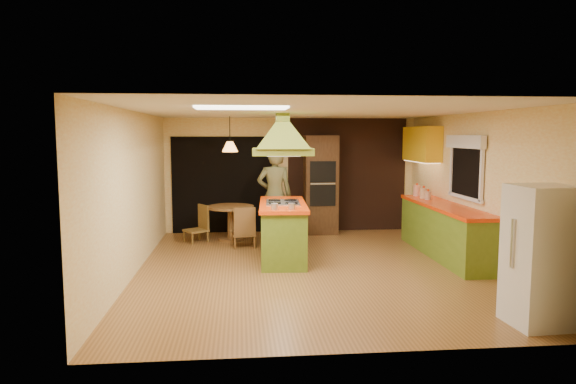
{
  "coord_description": "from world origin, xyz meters",
  "views": [
    {
      "loc": [
        -1.13,
        -7.99,
        2.13
      ],
      "look_at": [
        -0.3,
        0.8,
        1.15
      ],
      "focal_mm": 32.0,
      "sensor_mm": 36.0,
      "label": 1
    }
  ],
  "objects": [
    {
      "name": "room_walls",
      "position": [
        0.0,
        0.0,
        1.25
      ],
      "size": [
        5.5,
        6.5,
        6.5
      ],
      "color": "#F7E8B1",
      "rests_on": "ground"
    },
    {
      "name": "chair_left",
      "position": [
        -2.02,
        2.25,
        0.37
      ],
      "size": [
        0.56,
        0.56,
        0.74
      ],
      "primitive_type": null,
      "rotation": [
        0.0,
        0.0,
        -0.98
      ],
      "color": "brown",
      "rests_on": "ground"
    },
    {
      "name": "canister_medium",
      "position": [
        2.4,
        1.54,
        1.02
      ],
      "size": [
        0.18,
        0.18,
        0.2
      ],
      "primitive_type": "cylinder",
      "rotation": [
        0.0,
        0.0,
        -0.28
      ],
      "color": "beige",
      "rests_on": "right_counter"
    },
    {
      "name": "ground",
      "position": [
        0.0,
        0.0,
        0.0
      ],
      "size": [
        6.5,
        6.5,
        0.0
      ],
      "primitive_type": "plane",
      "color": "olive",
      "rests_on": "ground"
    },
    {
      "name": "right_counter",
      "position": [
        2.45,
        0.6,
        0.46
      ],
      "size": [
        0.62,
        3.05,
        0.92
      ],
      "color": "olive",
      "rests_on": "ground"
    },
    {
      "name": "refrigerator",
      "position": [
        2.21,
        -2.68,
        0.79
      ],
      "size": [
        0.69,
        0.66,
        1.58
      ],
      "primitive_type": "cube",
      "rotation": [
        0.0,
        0.0,
        0.06
      ],
      "color": "white",
      "rests_on": "ground"
    },
    {
      "name": "range_hood",
      "position": [
        -0.4,
        0.7,
        2.25
      ],
      "size": [
        1.05,
        0.78,
        0.79
      ],
      "rotation": [
        0.0,
        0.0,
        -0.05
      ],
      "color": "olive",
      "rests_on": "ceiling_plane"
    },
    {
      "name": "man",
      "position": [
        -0.45,
        2.02,
        0.95
      ],
      "size": [
        0.7,
        0.46,
        1.89
      ],
      "primitive_type": "imported",
      "rotation": [
        0.0,
        0.0,
        3.13
      ],
      "color": "brown",
      "rests_on": "ground"
    },
    {
      "name": "canister_large",
      "position": [
        2.4,
        1.92,
        1.03
      ],
      "size": [
        0.18,
        0.18,
        0.21
      ],
      "primitive_type": "cylinder",
      "rotation": [
        0.0,
        0.0,
        0.26
      ],
      "color": "beige",
      "rests_on": "right_counter"
    },
    {
      "name": "ceiling_plane",
      "position": [
        0.0,
        0.0,
        2.5
      ],
      "size": [
        6.5,
        6.5,
        0.0
      ],
      "primitive_type": "plane",
      "rotation": [
        3.14,
        0.0,
        0.0
      ],
      "color": "silver",
      "rests_on": "room_walls"
    },
    {
      "name": "dining_table",
      "position": [
        -1.32,
        2.35,
        0.49
      ],
      "size": [
        0.94,
        0.94,
        0.71
      ],
      "rotation": [
        0.0,
        0.0,
        -0.36
      ],
      "color": "brown",
      "rests_on": "ground"
    },
    {
      "name": "brick_panel",
      "position": [
        1.25,
        3.23,
        1.25
      ],
      "size": [
        2.64,
        0.03,
        2.5
      ],
      "primitive_type": "cube",
      "color": "#381E14",
      "rests_on": "ground"
    },
    {
      "name": "chair_near",
      "position": [
        -1.07,
        1.7,
        0.39
      ],
      "size": [
        0.47,
        0.47,
        0.79
      ],
      "primitive_type": null,
      "rotation": [
        0.0,
        0.0,
        3.25
      ],
      "color": "brown",
      "rests_on": "ground"
    },
    {
      "name": "window_right",
      "position": [
        2.7,
        0.4,
        1.77
      ],
      "size": [
        0.12,
        1.35,
        1.06
      ],
      "color": "black",
      "rests_on": "room_walls"
    },
    {
      "name": "upper_cabinets",
      "position": [
        2.57,
        2.2,
        1.95
      ],
      "size": [
        0.34,
        1.4,
        0.7
      ],
      "primitive_type": "cube",
      "color": "yellow",
      "rests_on": "room_walls"
    },
    {
      "name": "wall_oven",
      "position": [
        0.61,
        2.95,
        1.06
      ],
      "size": [
        0.71,
        0.61,
        2.12
      ],
      "rotation": [
        0.0,
        0.0,
        -0.01
      ],
      "color": "#4D3018",
      "rests_on": "ground"
    },
    {
      "name": "pendant_lamp",
      "position": [
        -1.32,
        2.35,
        1.9
      ],
      "size": [
        0.4,
        0.4,
        0.21
      ],
      "primitive_type": "cone",
      "rotation": [
        0.0,
        0.0,
        0.29
      ],
      "color": "#FF9E3F",
      "rests_on": "ceiling_plane"
    },
    {
      "name": "kitchen_island",
      "position": [
        -0.4,
        0.7,
        0.49
      ],
      "size": [
        0.89,
        2.0,
        0.99
      ],
      "rotation": [
        0.0,
        0.0,
        -0.06
      ],
      "color": "olive",
      "rests_on": "ground"
    },
    {
      "name": "nook_opening",
      "position": [
        -1.5,
        3.23,
        1.05
      ],
      "size": [
        2.2,
        0.03,
        2.1
      ],
      "primitive_type": "cube",
      "color": "black",
      "rests_on": "ground"
    },
    {
      "name": "canister_small",
      "position": [
        2.4,
        1.31,
        1.0
      ],
      "size": [
        0.14,
        0.14,
        0.16
      ],
      "primitive_type": "cylinder",
      "rotation": [
        0.0,
        0.0,
        -0.2
      ],
      "color": "beige",
      "rests_on": "right_counter"
    },
    {
      "name": "fluor_panel",
      "position": [
        -1.1,
        -1.2,
        2.48
      ],
      "size": [
        1.2,
        0.6,
        0.03
      ],
      "primitive_type": "cube",
      "color": "white",
      "rests_on": "ceiling_plane"
    }
  ]
}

